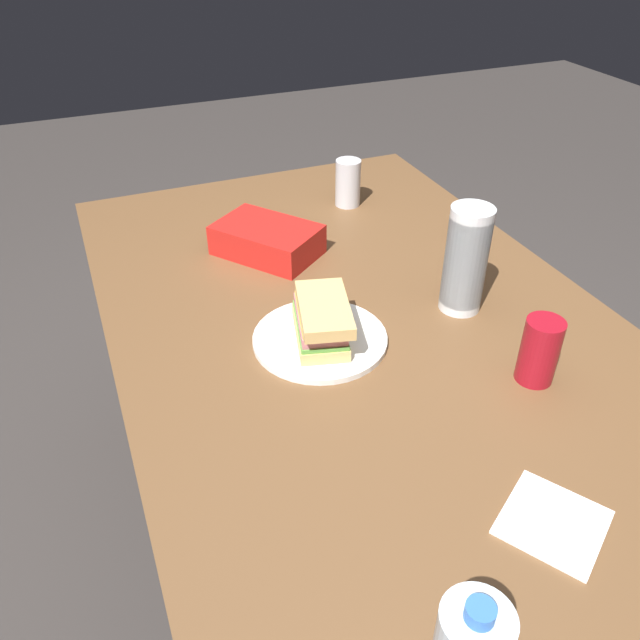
{
  "coord_description": "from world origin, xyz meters",
  "views": [
    {
      "loc": [
        0.9,
        -0.47,
        1.45
      ],
      "look_at": [
        0.01,
        -0.11,
        0.77
      ],
      "focal_mm": 35.76,
      "sensor_mm": 36.0,
      "label": 1
    }
  ],
  "objects": [
    {
      "name": "ground_plane",
      "position": [
        0.0,
        0.0,
        0.0
      ],
      "size": [
        8.0,
        8.0,
        0.0
      ],
      "primitive_type": "plane",
      "color": "#383330"
    },
    {
      "name": "dining_table",
      "position": [
        0.0,
        0.0,
        0.64
      ],
      "size": [
        1.61,
        0.97,
        0.72
      ],
      "color": "brown",
      "rests_on": "ground_plane"
    },
    {
      "name": "paper_plate",
      "position": [
        0.01,
        -0.11,
        0.73
      ],
      "size": [
        0.26,
        0.26,
        0.01
      ],
      "primitive_type": "cylinder",
      "color": "white",
      "rests_on": "dining_table"
    },
    {
      "name": "sandwich",
      "position": [
        0.01,
        -0.11,
        0.77
      ],
      "size": [
        0.2,
        0.13,
        0.08
      ],
      "color": "#DBB26B",
      "rests_on": "paper_plate"
    },
    {
      "name": "soda_can_red",
      "position": [
        0.25,
        0.2,
        0.78
      ],
      "size": [
        0.07,
        0.07,
        0.12
      ],
      "primitive_type": "cylinder",
      "color": "maroon",
      "rests_on": "dining_table"
    },
    {
      "name": "chip_bag",
      "position": [
        -0.35,
        -0.09,
        0.76
      ],
      "size": [
        0.27,
        0.26,
        0.07
      ],
      "primitive_type": "cube",
      "rotation": [
        0.0,
        0.0,
        3.79
      ],
      "color": "red",
      "rests_on": "dining_table"
    },
    {
      "name": "plastic_cup_stack",
      "position": [
        0.01,
        0.2,
        0.83
      ],
      "size": [
        0.08,
        0.08,
        0.22
      ],
      "color": "silver",
      "rests_on": "dining_table"
    },
    {
      "name": "soda_can_silver",
      "position": [
        -0.52,
        0.19,
        0.78
      ],
      "size": [
        0.07,
        0.07,
        0.12
      ],
      "primitive_type": "cylinder",
      "color": "silver",
      "rests_on": "dining_table"
    },
    {
      "name": "paper_napkin",
      "position": [
        0.51,
        0.03,
        0.72
      ],
      "size": [
        0.18,
        0.18,
        0.01
      ],
      "primitive_type": "cube",
      "rotation": [
        0.0,
        0.0,
        5.28
      ],
      "color": "white",
      "rests_on": "dining_table"
    }
  ]
}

